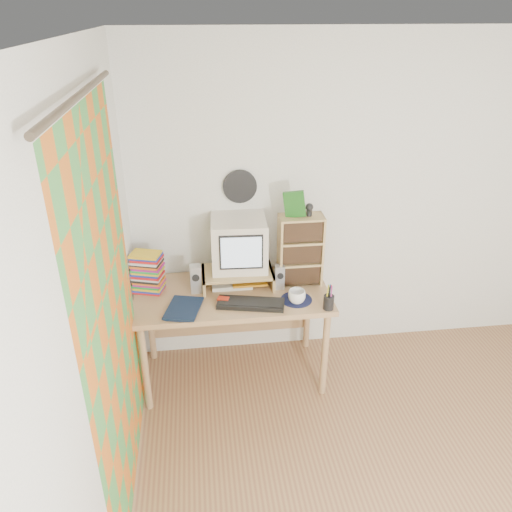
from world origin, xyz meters
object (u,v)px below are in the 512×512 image
object	(u,v)px
desk	(232,303)
diary	(168,306)
keyboard	(251,304)
cd_rack	(300,250)
mug	(297,297)
dvd_stack	(148,273)
crt_monitor	(239,245)

from	to	relation	value
desk	diary	distance (m)	0.53
keyboard	diary	xyz separation A→B (m)	(-0.57, 0.03, 0.01)
cd_rack	mug	xyz separation A→B (m)	(-0.07, -0.29, -0.22)
keyboard	dvd_stack	bearing A→B (deg)	170.15
desk	dvd_stack	size ratio (longest dim) A/B	4.84
desk	cd_rack	distance (m)	0.65
desk	keyboard	world-z (taller)	keyboard
crt_monitor	dvd_stack	xyz separation A→B (m)	(-0.67, -0.05, -0.16)
dvd_stack	cd_rack	xyz separation A→B (m)	(1.11, -0.01, 0.12)
crt_monitor	keyboard	size ratio (longest dim) A/B	0.85
desk	crt_monitor	xyz separation A→B (m)	(0.07, 0.09, 0.44)
cd_rack	keyboard	bearing A→B (deg)	-144.23
diary	keyboard	bearing A→B (deg)	12.11
keyboard	mug	size ratio (longest dim) A/B	3.80
crt_monitor	keyboard	world-z (taller)	crt_monitor
crt_monitor	dvd_stack	size ratio (longest dim) A/B	1.36
cd_rack	dvd_stack	bearing A→B (deg)	179.82
crt_monitor	dvd_stack	bearing A→B (deg)	-172.62
desk	crt_monitor	distance (m)	0.46
dvd_stack	diary	distance (m)	0.32
keyboard	mug	distance (m)	0.32
diary	desk	bearing A→B (deg)	41.82
crt_monitor	keyboard	bearing A→B (deg)	-80.08
dvd_stack	mug	world-z (taller)	dvd_stack
desk	cd_rack	world-z (taller)	cd_rack
cd_rack	mug	bearing A→B (deg)	-104.50
crt_monitor	diary	bearing A→B (deg)	-145.85
desk	mug	size ratio (longest dim) A/B	11.52
cd_rack	mug	world-z (taller)	cd_rack
mug	diary	distance (m)	0.89
keyboard	mug	xyz separation A→B (m)	(0.32, -0.00, 0.03)
dvd_stack	diary	xyz separation A→B (m)	(0.14, -0.27, -0.12)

